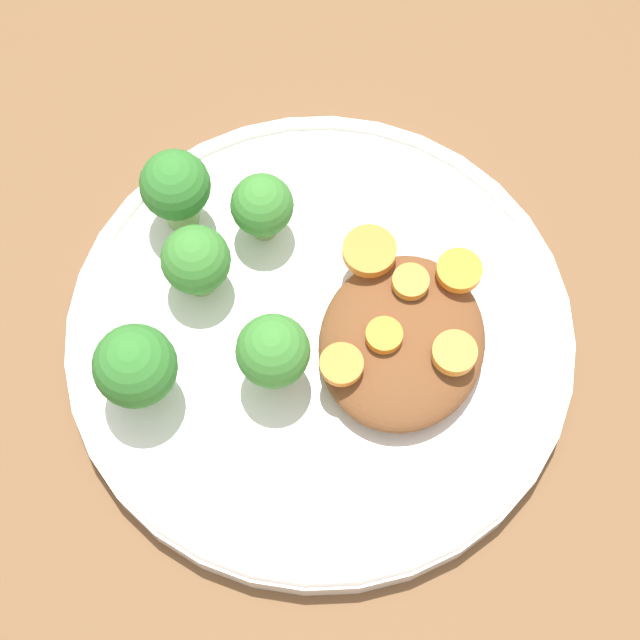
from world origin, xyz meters
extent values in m
plane|color=brown|center=(0.00, 0.00, 0.00)|extent=(4.00, 4.00, 0.00)
cylinder|color=white|center=(0.00, 0.00, 0.01)|extent=(0.26, 0.26, 0.02)
torus|color=white|center=(0.00, 0.00, 0.02)|extent=(0.26, 0.26, 0.01)
ellipsoid|color=brown|center=(0.00, -0.04, 0.03)|extent=(0.10, 0.08, 0.02)
cylinder|color=#7FA85B|center=(0.01, 0.07, 0.03)|extent=(0.01, 0.01, 0.02)
sphere|color=#3D8433|center=(0.01, 0.07, 0.04)|extent=(0.04, 0.04, 0.04)
cylinder|color=#759E51|center=(-0.05, 0.08, 0.03)|extent=(0.01, 0.01, 0.02)
sphere|color=#337A2D|center=(-0.05, 0.08, 0.05)|extent=(0.04, 0.04, 0.04)
cylinder|color=#759E51|center=(-0.03, 0.02, 0.03)|extent=(0.01, 0.01, 0.02)
sphere|color=#3D8433|center=(-0.03, 0.02, 0.05)|extent=(0.04, 0.04, 0.04)
cylinder|color=#7FA85B|center=(0.05, 0.04, 0.03)|extent=(0.01, 0.01, 0.02)
sphere|color=#3D8433|center=(0.05, 0.04, 0.04)|extent=(0.03, 0.03, 0.03)
cylinder|color=#7FA85B|center=(0.05, 0.09, 0.03)|extent=(0.02, 0.02, 0.03)
sphere|color=#337A2D|center=(0.05, 0.09, 0.05)|extent=(0.04, 0.04, 0.04)
cylinder|color=orange|center=(-0.01, -0.03, 0.04)|extent=(0.02, 0.02, 0.01)
cylinder|color=orange|center=(-0.01, -0.07, 0.04)|extent=(0.02, 0.02, 0.01)
cylinder|color=orange|center=(0.03, -0.04, 0.04)|extent=(0.02, 0.02, 0.01)
cylinder|color=orange|center=(0.04, -0.02, 0.04)|extent=(0.03, 0.03, 0.01)
cylinder|color=orange|center=(-0.02, -0.02, 0.04)|extent=(0.02, 0.02, 0.00)
cylinder|color=orange|center=(0.04, -0.06, 0.04)|extent=(0.02, 0.02, 0.01)
camera|label=1|loc=(-0.20, -0.05, 0.52)|focal=60.00mm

